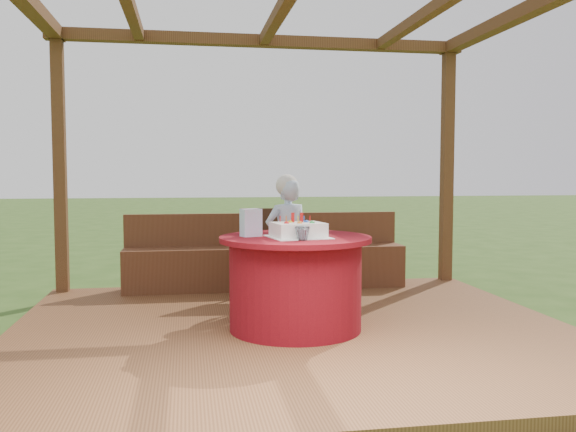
# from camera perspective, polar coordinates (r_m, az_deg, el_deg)

# --- Properties ---
(ground) EXTENTS (60.00, 60.00, 0.00)m
(ground) POSITION_cam_1_polar(r_m,az_deg,el_deg) (5.02, 0.48, -11.67)
(ground) COLOR #2F4F1A
(ground) RESTS_ON ground
(deck) EXTENTS (4.50, 4.00, 0.12)m
(deck) POSITION_cam_1_polar(r_m,az_deg,el_deg) (5.00, 0.48, -11.01)
(deck) COLOR brown
(deck) RESTS_ON ground
(pergola) EXTENTS (4.50, 4.00, 2.72)m
(pergola) POSITION_cam_1_polar(r_m,az_deg,el_deg) (4.94, 0.50, 16.29)
(pergola) COLOR brown
(pergola) RESTS_ON deck
(bench) EXTENTS (3.00, 0.42, 0.80)m
(bench) POSITION_cam_1_polar(r_m,az_deg,el_deg) (6.60, -2.10, -4.45)
(bench) COLOR brown
(bench) RESTS_ON deck
(table) EXTENTS (1.20, 1.20, 0.74)m
(table) POSITION_cam_1_polar(r_m,az_deg,el_deg) (4.84, 0.69, -6.21)
(table) COLOR maroon
(table) RESTS_ON deck
(chair) EXTENTS (0.45, 0.45, 0.89)m
(chair) POSITION_cam_1_polar(r_m,az_deg,el_deg) (6.03, -2.34, -3.07)
(chair) COLOR #351E11
(chair) RESTS_ON deck
(elderly_woman) EXTENTS (0.49, 0.38, 1.23)m
(elderly_woman) POSITION_cam_1_polar(r_m,az_deg,el_deg) (5.78, -0.11, -2.07)
(elderly_woman) COLOR #A7CCF8
(elderly_woman) RESTS_ON deck
(birthday_cake) EXTENTS (0.50, 0.50, 0.19)m
(birthday_cake) POSITION_cam_1_polar(r_m,az_deg,el_deg) (4.70, 0.95, -1.31)
(birthday_cake) COLOR white
(birthday_cake) RESTS_ON table
(gift_bag) EXTENTS (0.18, 0.14, 0.22)m
(gift_bag) POSITION_cam_1_polar(r_m,az_deg,el_deg) (4.78, -3.49, -0.63)
(gift_bag) COLOR #EF9BCD
(gift_bag) RESTS_ON table
(drinking_glass) EXTENTS (0.14, 0.14, 0.10)m
(drinking_glass) POSITION_cam_1_polar(r_m,az_deg,el_deg) (4.49, 1.35, -1.64)
(drinking_glass) COLOR white
(drinking_glass) RESTS_ON table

